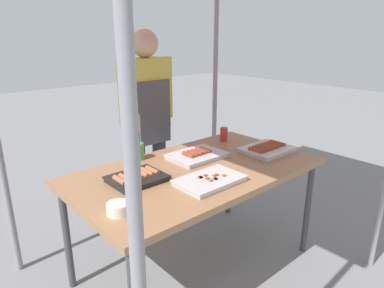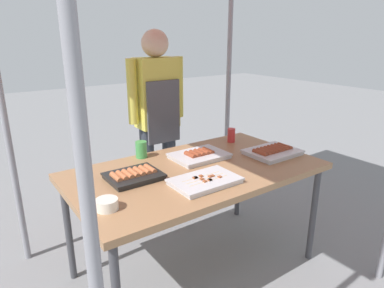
{
  "view_description": "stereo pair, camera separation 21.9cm",
  "coord_description": "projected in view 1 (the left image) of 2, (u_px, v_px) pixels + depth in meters",
  "views": [
    {
      "loc": [
        -1.37,
        -1.52,
        1.57
      ],
      "look_at": [
        0.0,
        0.05,
        0.9
      ],
      "focal_mm": 32.05,
      "sensor_mm": 36.0,
      "label": 1
    },
    {
      "loc": [
        -1.2,
        -1.65,
        1.57
      ],
      "look_at": [
        0.0,
        0.05,
        0.9
      ],
      "focal_mm": 32.05,
      "sensor_mm": 36.0,
      "label": 2
    }
  ],
  "objects": [
    {
      "name": "ground_plane",
      "position": [
        197.0,
        266.0,
        2.43
      ],
      "size": [
        18.0,
        18.0,
        0.0
      ],
      "primitive_type": "plane",
      "color": "slate"
    },
    {
      "name": "stall_table",
      "position": [
        197.0,
        176.0,
        2.21
      ],
      "size": [
        1.6,
        0.9,
        0.75
      ],
      "color": "#9E724C",
      "rests_on": "ground"
    },
    {
      "name": "tray_grilled_sausages",
      "position": [
        137.0,
        178.0,
        2.0
      ],
      "size": [
        0.31,
        0.26,
        0.05
      ],
      "color": "black",
      "rests_on": "stall_table"
    },
    {
      "name": "tray_meat_skewers",
      "position": [
        210.0,
        180.0,
        1.97
      ],
      "size": [
        0.39,
        0.25,
        0.04
      ],
      "color": "silver",
      "rests_on": "stall_table"
    },
    {
      "name": "tray_pork_links",
      "position": [
        197.0,
        155.0,
        2.37
      ],
      "size": [
        0.38,
        0.28,
        0.05
      ],
      "color": "silver",
      "rests_on": "stall_table"
    },
    {
      "name": "tray_spring_rolls",
      "position": [
        267.0,
        149.0,
        2.5
      ],
      "size": [
        0.36,
        0.28,
        0.05
      ],
      "color": "silver",
      "rests_on": "stall_table"
    },
    {
      "name": "condiment_bowl",
      "position": [
        118.0,
        208.0,
        1.64
      ],
      "size": [
        0.11,
        0.11,
        0.05
      ],
      "primitive_type": "cylinder",
      "color": "silver",
      "rests_on": "stall_table"
    },
    {
      "name": "drink_cup_near_edge",
      "position": [
        224.0,
        134.0,
        2.74
      ],
      "size": [
        0.06,
        0.06,
        0.11
      ],
      "primitive_type": "cylinder",
      "color": "red",
      "rests_on": "stall_table"
    },
    {
      "name": "drink_cup_by_wok",
      "position": [
        138.0,
        151.0,
        2.33
      ],
      "size": [
        0.08,
        0.08,
        0.12
      ],
      "primitive_type": "cylinder",
      "color": "#3F994C",
      "rests_on": "stall_table"
    },
    {
      "name": "vendor_woman",
      "position": [
        148.0,
        111.0,
        2.86
      ],
      "size": [
        0.52,
        0.23,
        1.61
      ],
      "rotation": [
        0.0,
        0.0,
        3.14
      ],
      "color": "#333842",
      "rests_on": "ground"
    }
  ]
}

